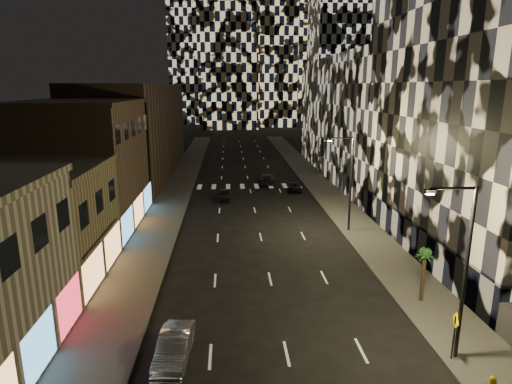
{
  "coord_description": "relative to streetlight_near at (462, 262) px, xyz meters",
  "views": [
    {
      "loc": [
        -2.89,
        -8.62,
        13.63
      ],
      "look_at": [
        -0.88,
        22.23,
        6.0
      ],
      "focal_mm": 30.0,
      "sensor_mm": 36.0,
      "label": 1
    }
  ],
  "objects": [
    {
      "name": "curb_left",
      "position": [
        -16.25,
        40.0,
        -5.28
      ],
      "size": [
        0.2,
        120.0,
        0.15
      ],
      "primitive_type": "cube",
      "color": "#4C4C47",
      "rests_on": "ground"
    },
    {
      "name": "ped_sign",
      "position": [
        -0.06,
        -0.18,
        -3.46
      ],
      "size": [
        0.24,
        0.85,
        2.58
      ],
      "rotation": [
        0.0,
        0.0,
        -0.23
      ],
      "color": "black",
      "rests_on": "sidewalk_right"
    },
    {
      "name": "streetlight_near",
      "position": [
        0.0,
        0.0,
        0.0
      ],
      "size": [
        2.55,
        0.25,
        9.0
      ],
      "color": "black",
      "rests_on": "sidewalk_right"
    },
    {
      "name": "retail_tan",
      "position": [
        -25.35,
        11.0,
        -1.35
      ],
      "size": [
        10.0,
        10.0,
        8.0
      ],
      "primitive_type": "cube",
      "color": "olive",
      "rests_on": "ground"
    },
    {
      "name": "car_silver_parked",
      "position": [
        -14.15,
        0.86,
        -4.63
      ],
      "size": [
        1.84,
        4.48,
        1.44
      ],
      "primitive_type": "imported",
      "rotation": [
        0.0,
        0.0,
        -0.07
      ],
      "color": "#9D9CA1",
      "rests_on": "ground"
    },
    {
      "name": "car_dark_rightlane",
      "position": [
        -2.45,
        36.68,
        -4.8
      ],
      "size": [
        2.33,
        4.16,
        1.1
      ],
      "primitive_type": "imported",
      "rotation": [
        0.0,
        0.0,
        -0.13
      ],
      "color": "black",
      "rests_on": "ground"
    },
    {
      "name": "palm_tree",
      "position": [
        1.09,
        5.91,
        -2.28
      ],
      "size": [
        1.81,
        1.78,
        3.55
      ],
      "color": "#47331E",
      "rests_on": "sidewalk_right"
    },
    {
      "name": "sidewalk_right",
      "position": [
        1.65,
        40.0,
        -5.28
      ],
      "size": [
        4.0,
        120.0,
        0.15
      ],
      "primitive_type": "cube",
      "color": "#47443F",
      "rests_on": "ground"
    },
    {
      "name": "sidewalk_left",
      "position": [
        -18.35,
        40.0,
        -5.28
      ],
      "size": [
        4.0,
        120.0,
        0.15
      ],
      "primitive_type": "cube",
      "color": "#47443F",
      "rests_on": "ground"
    },
    {
      "name": "car_dark_oncoming",
      "position": [
        -5.82,
        41.35,
        -4.64
      ],
      "size": [
        2.67,
        5.17,
        1.43
      ],
      "primitive_type": "imported",
      "rotation": [
        0.0,
        0.0,
        3.0
      ],
      "color": "black",
      "rests_on": "ground"
    },
    {
      "name": "car_dark_midlane",
      "position": [
        -11.85,
        32.83,
        -4.7
      ],
      "size": [
        1.78,
        3.9,
        1.3
      ],
      "primitive_type": "imported",
      "rotation": [
        0.0,
        0.0,
        -0.07
      ],
      "color": "black",
      "rests_on": "ground"
    },
    {
      "name": "streetlight_far",
      "position": [
        0.0,
        20.0,
        0.0
      ],
      "size": [
        2.55,
        0.25,
        9.0
      ],
      "color": "black",
      "rests_on": "sidewalk_right"
    },
    {
      "name": "midrise_filler_right",
      "position": [
        11.65,
        47.0,
        3.65
      ],
      "size": [
        16.0,
        40.0,
        18.0
      ],
      "primitive_type": "cube",
      "color": "#232326",
      "rests_on": "ground"
    },
    {
      "name": "midrise_base",
      "position": [
        3.95,
        14.5,
        -3.85
      ],
      "size": [
        0.6,
        25.0,
        3.0
      ],
      "primitive_type": "cube",
      "color": "#383838",
      "rests_on": "ground"
    },
    {
      "name": "retail_brown",
      "position": [
        -25.35,
        23.5,
        0.65
      ],
      "size": [
        10.0,
        15.0,
        12.0
      ],
      "primitive_type": "cube",
      "color": "#4D3A2B",
      "rests_on": "ground"
    },
    {
      "name": "retail_filler_left",
      "position": [
        -25.35,
        50.0,
        1.65
      ],
      "size": [
        10.0,
        40.0,
        14.0
      ],
      "primitive_type": "cube",
      "color": "#4D3A2B",
      "rests_on": "ground"
    },
    {
      "name": "curb_right",
      "position": [
        -0.45,
        40.0,
        -5.28
      ],
      "size": [
        0.2,
        120.0,
        0.15
      ],
      "primitive_type": "cube",
      "color": "#4C4C47",
      "rests_on": "ground"
    }
  ]
}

